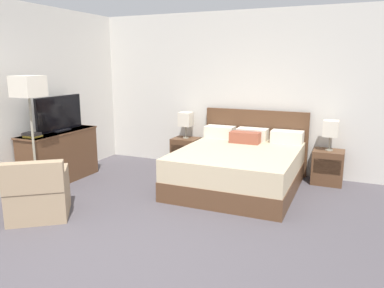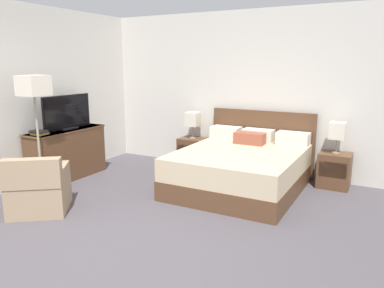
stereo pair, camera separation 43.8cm
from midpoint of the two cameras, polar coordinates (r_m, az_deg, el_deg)
The scene contains 14 objects.
ground_plane at distance 3.95m, azimuth -14.30°, elevation -16.42°, with size 10.59×10.59×0.00m, color #4C474C.
wall_back at distance 6.65m, azimuth 4.25°, elevation 7.90°, with size 6.23×0.06×2.74m, color beige.
wall_left at distance 6.33m, azimuth -25.24°, elevation 6.56°, with size 0.06×5.33×2.74m, color beige.
bed at distance 5.72m, azimuth 5.02°, elevation -3.47°, with size 1.78×2.03×1.09m.
nightstand_left at distance 6.85m, azimuth -2.77°, elevation -1.31°, with size 0.46×0.40×0.54m.
nightstand_right at distance 6.20m, azimuth 18.09°, elevation -3.37°, with size 0.46×0.40×0.54m.
table_lamp_left at distance 6.74m, azimuth -2.82°, elevation 3.73°, with size 0.22×0.22×0.47m.
table_lamp_right at distance 6.07m, azimuth 18.47°, elevation 2.17°, with size 0.22×0.22×0.47m.
dresser at distance 6.42m, azimuth -21.39°, elevation -1.70°, with size 0.46×1.37×0.81m.
tv at distance 6.34m, azimuth -21.46°, elevation 4.25°, with size 0.18×0.96×0.55m.
book_red_cover at distance 5.99m, azimuth -25.05°, elevation 1.05°, with size 0.20×0.19×0.03m, color gold.
book_blue_cover at distance 6.00m, azimuth -25.22°, elevation 1.37°, with size 0.24×0.16×0.04m, color #383333.
armchair_by_window at distance 5.08m, azimuth -24.72°, elevation -7.13°, with size 0.96×0.96×0.76m.
floor_lamp at distance 5.56m, azimuth -25.72°, elevation 6.76°, with size 0.35×0.35×1.71m.
Camera 1 is at (2.00, -2.79, 1.87)m, focal length 35.00 mm.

